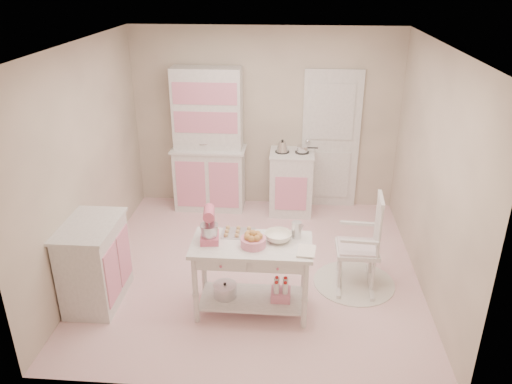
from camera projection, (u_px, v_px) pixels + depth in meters
room_shell at (255, 137)px, 5.30m from camera, size 3.84×3.84×2.62m
door at (331, 140)px, 7.19m from camera, size 0.82×0.05×2.04m
hutch at (208, 141)px, 7.12m from camera, size 1.06×0.50×2.08m
stove at (291, 182)px, 7.22m from camera, size 0.62×0.57×0.92m
base_cabinet at (95, 263)px, 5.23m from camera, size 0.54×0.84×0.92m
lace_rug at (354, 282)px, 5.70m from camera, size 0.92×0.92×0.01m
rocking_chair at (358, 241)px, 5.48m from camera, size 0.52×0.75×1.10m
work_table at (252, 277)px, 5.10m from camera, size 1.20×0.60×0.80m
stand_mixer at (209, 226)px, 4.91m from camera, size 0.23×0.30×0.34m
cookie_tray at (239, 233)px, 5.10m from camera, size 0.34×0.24×0.02m
bread_basket at (253, 242)px, 4.87m from camera, size 0.25×0.25×0.09m
mixing_bowl at (278, 237)px, 4.97m from camera, size 0.27×0.27×0.09m
metal_pitcher at (296, 230)px, 5.01m from camera, size 0.10×0.10×0.17m
recipe_book at (297, 250)px, 4.79m from camera, size 0.20×0.25×0.02m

